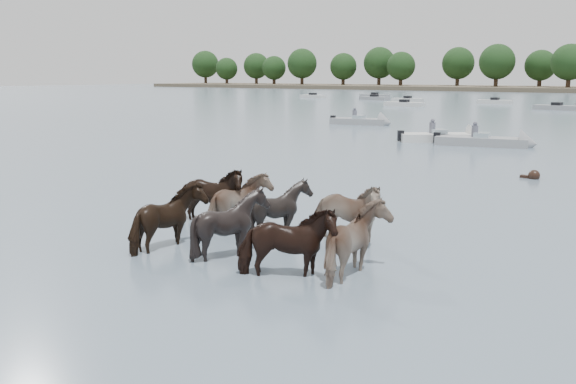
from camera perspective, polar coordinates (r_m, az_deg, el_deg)
The scene contains 8 objects.
ground at distance 12.95m, azimuth -6.35°, elevation -6.67°, with size 400.00×400.00×0.00m, color slate.
shoreline at distance 177.41m, azimuth 9.54°, elevation 9.49°, with size 160.00×30.00×1.00m, color #4C4233.
pony_herd at distance 14.10m, azimuth -2.51°, elevation -2.65°, with size 7.67×4.44×1.70m.
swimming_pony at distance 25.16m, azimuth 21.58°, elevation 1.38°, with size 0.72×0.44×0.44m.
motorboat_a at distance 37.78m, azimuth 14.74°, elevation 4.86°, with size 4.91×4.18×1.92m.
motorboat_b at distance 35.95m, azimuth 18.56°, elevation 4.37°, with size 5.58×2.68×1.92m.
motorboat_f at distance 49.37m, azimuth 7.34°, elevation 6.42°, with size 5.10×2.46×1.92m.
treeline at distance 180.54m, azimuth 8.19°, elevation 11.50°, with size 151.39×18.41×12.09m.
Camera 1 is at (8.31, -9.16, 3.86)m, focal length 38.67 mm.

